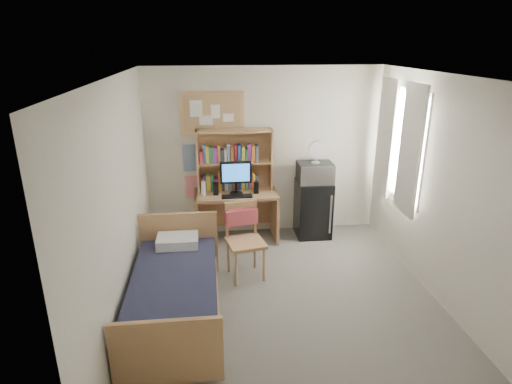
{
  "coord_description": "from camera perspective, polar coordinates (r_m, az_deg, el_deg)",
  "views": [
    {
      "loc": [
        -0.85,
        -4.29,
        2.93
      ],
      "look_at": [
        -0.23,
        1.2,
        0.98
      ],
      "focal_mm": 30.0,
      "sensor_mm": 36.0,
      "label": 1
    }
  ],
  "objects": [
    {
      "name": "curtain_left",
      "position": [
        5.85,
        19.85,
        5.18
      ],
      "size": [
        0.04,
        0.55,
        1.7
      ],
      "primitive_type": "cube",
      "color": "silver",
      "rests_on": "wall_right"
    },
    {
      "name": "bed",
      "position": [
        4.94,
        -10.73,
        -13.61
      ],
      "size": [
        0.96,
        1.92,
        0.53
      ],
      "primitive_type": "cube",
      "rotation": [
        0.0,
        0.0,
        -0.0
      ],
      "color": "#1A1B30",
      "rests_on": "floor"
    },
    {
      "name": "speaker_right",
      "position": [
        6.39,
        0.01,
        0.59
      ],
      "size": [
        0.07,
        0.07,
        0.17
      ],
      "primitive_type": "cube",
      "rotation": [
        0.0,
        0.0,
        0.01
      ],
      "color": "black",
      "rests_on": "desk"
    },
    {
      "name": "pillow",
      "position": [
        5.43,
        -10.42,
        -6.42
      ],
      "size": [
        0.5,
        0.35,
        0.12
      ],
      "primitive_type": "cube",
      "rotation": [
        0.0,
        0.0,
        -0.0
      ],
      "color": "white",
      "rests_on": "bed"
    },
    {
      "name": "hutch",
      "position": [
        6.45,
        -2.87,
        4.26
      ],
      "size": [
        1.14,
        0.3,
        0.93
      ],
      "primitive_type": "cube",
      "rotation": [
        0.0,
        0.0,
        0.01
      ],
      "color": "tan",
      "rests_on": "desk"
    },
    {
      "name": "wall_front",
      "position": [
        2.86,
        12.51,
        -15.84
      ],
      "size": [
        3.6,
        0.04,
        2.6
      ],
      "primitive_type": "cube",
      "color": "silver",
      "rests_on": "floor"
    },
    {
      "name": "floor",
      "position": [
        5.27,
        4.05,
        -14.48
      ],
      "size": [
        3.6,
        4.2,
        0.02
      ],
      "primitive_type": "cube",
      "color": "slate",
      "rests_on": "ground"
    },
    {
      "name": "desk_fan",
      "position": [
        6.49,
        8.0,
        5.19
      ],
      "size": [
        0.25,
        0.25,
        0.31
      ],
      "primitive_type": "cylinder",
      "rotation": [
        0.0,
        0.0,
        -0.01
      ],
      "color": "white",
      "rests_on": "microwave"
    },
    {
      "name": "hoodie",
      "position": [
        5.58,
        -1.99,
        -3.3
      ],
      "size": [
        0.44,
        0.21,
        0.2
      ],
      "primitive_type": "cube",
      "rotation": [
        0.0,
        0.0,
        0.2
      ],
      "color": "#E4575F",
      "rests_on": "desk_chair"
    },
    {
      "name": "water_bottle",
      "position": [
        6.3,
        -7.01,
        0.43
      ],
      "size": [
        0.07,
        0.07,
        0.23
      ],
      "primitive_type": "cylinder",
      "rotation": [
        0.0,
        0.0,
        0.01
      ],
      "color": "white",
      "rests_on": "desk"
    },
    {
      "name": "wall_left",
      "position": [
        4.69,
        -17.74,
        -1.85
      ],
      "size": [
        0.04,
        4.2,
        2.6
      ],
      "primitive_type": "cube",
      "color": "silver",
      "rests_on": "floor"
    },
    {
      "name": "desk_chair",
      "position": [
        5.52,
        -1.38,
        -6.69
      ],
      "size": [
        0.59,
        0.59,
        0.99
      ],
      "primitive_type": "cube",
      "rotation": [
        0.0,
        0.0,
        0.2
      ],
      "color": "tan",
      "rests_on": "floor"
    },
    {
      "name": "poster_wave",
      "position": [
        6.6,
        -8.44,
        4.53
      ],
      "size": [
        0.3,
        0.01,
        0.42
      ],
      "primitive_type": "cube",
      "color": "#265A9B",
      "rests_on": "wall_back"
    },
    {
      "name": "wall_right",
      "position": [
        5.3,
        23.93,
        -0.18
      ],
      "size": [
        0.04,
        4.2,
        2.6
      ],
      "primitive_type": "cube",
      "color": "silver",
      "rests_on": "floor"
    },
    {
      "name": "ceiling",
      "position": [
        4.39,
        4.89,
        15.09
      ],
      "size": [
        3.6,
        4.2,
        0.02
      ],
      "primitive_type": "cube",
      "color": "white",
      "rests_on": "wall_back"
    },
    {
      "name": "window_unit",
      "position": [
        6.22,
        18.53,
        6.12
      ],
      "size": [
        0.1,
        1.4,
        1.7
      ],
      "primitive_type": "cube",
      "color": "white",
      "rests_on": "wall_right"
    },
    {
      "name": "curtain_right",
      "position": [
        6.56,
        16.87,
        6.95
      ],
      "size": [
        0.04,
        0.55,
        1.7
      ],
      "primitive_type": "cube",
      "color": "silver",
      "rests_on": "wall_right"
    },
    {
      "name": "desk",
      "position": [
        6.58,
        -2.65,
        -3.25
      ],
      "size": [
        1.25,
        0.63,
        0.78
      ],
      "primitive_type": "cube",
      "rotation": [
        0.0,
        0.0,
        0.01
      ],
      "color": "tan",
      "rests_on": "floor"
    },
    {
      "name": "keyboard",
      "position": [
        6.25,
        -2.57,
        -0.59
      ],
      "size": [
        0.45,
        0.15,
        0.02
      ],
      "primitive_type": "cube",
      "rotation": [
        0.0,
        0.0,
        0.01
      ],
      "color": "black",
      "rests_on": "desk"
    },
    {
      "name": "mini_fridge",
      "position": [
        6.78,
        7.6,
        -2.18
      ],
      "size": [
        0.53,
        0.53,
        0.89
      ],
      "primitive_type": "cube",
      "rotation": [
        0.0,
        0.0,
        -0.01
      ],
      "color": "black",
      "rests_on": "floor"
    },
    {
      "name": "bulletin_board",
      "position": [
        6.45,
        -5.86,
        10.38
      ],
      "size": [
        0.94,
        0.03,
        0.64
      ],
      "primitive_type": "cube",
      "color": "tan",
      "rests_on": "wall_back"
    },
    {
      "name": "speaker_left",
      "position": [
        6.34,
        -5.38,
        0.42
      ],
      "size": [
        0.08,
        0.08,
        0.18
      ],
      "primitive_type": "cube",
      "rotation": [
        0.0,
        0.0,
        0.01
      ],
      "color": "black",
      "rests_on": "desk"
    },
    {
      "name": "monitor",
      "position": [
        6.31,
        -2.7,
        1.86
      ],
      "size": [
        0.46,
        0.04,
        0.49
      ],
      "primitive_type": "cube",
      "rotation": [
        0.0,
        0.0,
        0.01
      ],
      "color": "black",
      "rests_on": "desk"
    },
    {
      "name": "wall_back",
      "position": [
        6.65,
        1.08,
        5.29
      ],
      "size": [
        3.6,
        0.04,
        2.6
      ],
      "primitive_type": "cube",
      "color": "silver",
      "rests_on": "floor"
    },
    {
      "name": "poster_japan",
      "position": [
        6.74,
        -8.25,
        0.67
      ],
      "size": [
        0.28,
        0.01,
        0.36
      ],
      "primitive_type": "cube",
      "color": "#F42B40",
      "rests_on": "wall_back"
    },
    {
      "name": "microwave",
      "position": [
        6.57,
        7.87,
        2.59
      ],
      "size": [
        0.52,
        0.4,
        0.3
      ],
      "primitive_type": "cube",
      "rotation": [
        0.0,
        0.0,
        -0.01
      ],
      "color": "silver",
      "rests_on": "mini_fridge"
    }
  ]
}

